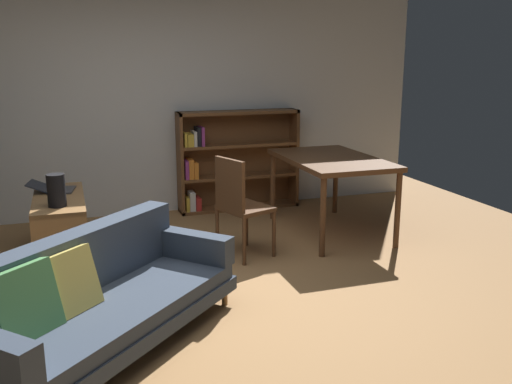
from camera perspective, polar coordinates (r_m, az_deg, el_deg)
The scene contains 9 objects.
ground_plane at distance 4.39m, azimuth -6.09°, elevation -11.01°, with size 8.16×8.16×0.00m, color #9E7042.
back_wall_panel at distance 6.67m, azimuth -11.50°, elevation 9.30°, with size 6.80×0.10×2.70m, color silver.
fabric_couch at distance 3.78m, azimuth -15.94°, elevation -10.22°, with size 1.92×1.88×0.71m.
media_console at distance 5.39m, azimuth -19.01°, elevation -3.54°, with size 0.43×1.16×0.60m.
open_laptop at distance 5.55m, azimuth -19.68°, elevation 0.32°, with size 0.44×0.35×0.10m.
desk_speaker at distance 4.96m, azimuth -19.45°, elevation 0.16°, with size 0.15×0.15×0.27m.
dining_table at distance 5.89m, azimuth 7.56°, elevation 2.75°, with size 0.89×1.43×0.80m.
dining_chair_near at distance 5.15m, azimuth -1.74°, elevation -0.99°, with size 0.52×0.55×0.93m.
bookshelf at distance 6.82m, azimuth -2.45°, elevation 3.19°, with size 1.45×0.28×1.18m.
Camera 1 is at (-0.82, -3.90, 1.83)m, focal length 39.77 mm.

